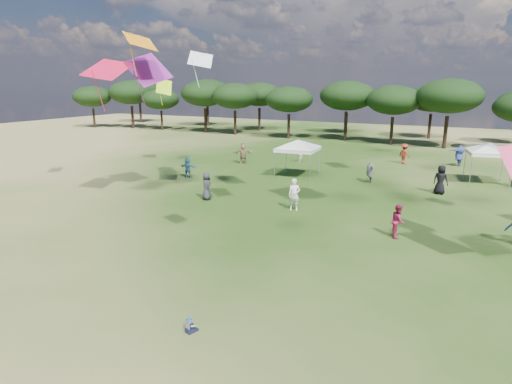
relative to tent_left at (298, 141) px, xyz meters
The scene contains 6 objects.
ground 23.73m from the tent_left, 75.91° to the right, with size 140.00×140.00×0.00m, color #2B4915.
tree_line 25.99m from the tent_left, 71.67° to the left, with size 108.78×17.63×7.77m.
tent_left is the anchor object (origin of this frame).
tent_right 13.54m from the tent_left, 17.29° to the left, with size 5.36×5.36×3.26m.
toddler 22.04m from the tent_left, 76.41° to the right, with size 0.35×0.38×0.48m.
festival_crowd 6.72m from the tent_left, ahead, with size 29.81×22.21×1.92m.
Camera 1 is at (6.13, -7.38, 7.05)m, focal length 30.00 mm.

